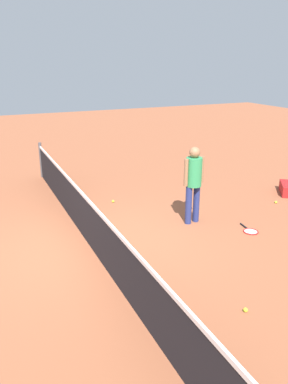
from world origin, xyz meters
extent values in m
plane|color=#9E5638|center=(0.00, 0.00, 0.00)|extent=(40.00, 40.00, 0.00)
cylinder|color=#4C4C51|center=(5.00, 0.00, 0.54)|extent=(0.09, 0.09, 1.07)
cube|color=black|center=(0.00, 0.00, 0.46)|extent=(10.00, 0.02, 0.91)
cube|color=white|center=(0.00, 0.00, 0.94)|extent=(10.00, 0.04, 0.06)
cylinder|color=navy|center=(0.11, -2.27, 0.42)|extent=(0.16, 0.16, 0.85)
cylinder|color=navy|center=(0.14, -2.49, 0.42)|extent=(0.16, 0.16, 0.85)
cylinder|color=#339959|center=(0.12, -2.38, 1.16)|extent=(0.39, 0.39, 0.62)
cylinder|color=#9E704C|center=(0.09, -2.17, 1.18)|extent=(0.10, 0.10, 0.58)
cylinder|color=#9E704C|center=(0.16, -2.59, 1.18)|extent=(0.10, 0.10, 0.58)
sphere|color=#9E704C|center=(0.12, -2.38, 1.58)|extent=(0.26, 0.26, 0.23)
torus|color=red|center=(-0.83, -3.24, 0.01)|extent=(0.36, 0.36, 0.02)
cylinder|color=silver|center=(-0.83, -3.24, 0.01)|extent=(0.30, 0.30, 0.00)
cylinder|color=black|center=(-0.55, -3.28, 0.02)|extent=(0.28, 0.07, 0.03)
sphere|color=#C6E033|center=(-2.94, -1.42, 0.03)|extent=(0.07, 0.07, 0.07)
sphere|color=#C6E033|center=(2.01, -1.22, 0.03)|extent=(0.07, 0.07, 0.07)
sphere|color=#C6E033|center=(0.26, -4.92, 0.03)|extent=(0.07, 0.07, 0.07)
cube|color=#B21E1E|center=(0.73, -5.70, 0.14)|extent=(0.81, 0.70, 0.28)
cylinder|color=black|center=(1.01, -5.91, 0.14)|extent=(0.24, 0.27, 0.27)
camera|label=1|loc=(-6.49, 1.78, 3.40)|focal=35.52mm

